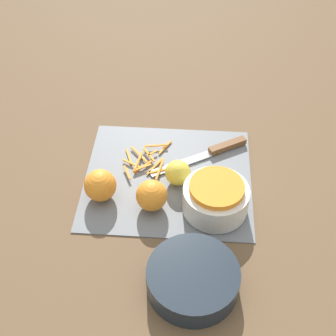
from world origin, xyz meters
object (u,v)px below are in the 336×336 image
object	(u,v)px
bowl_dark	(193,279)
orange_left	(100,185)
knife	(216,150)
lemon	(178,173)
bowl_speckled	(216,197)
orange_right	(152,195)

from	to	relation	value
bowl_dark	orange_left	world-z (taller)	orange_left
knife	lemon	distance (m)	0.15
bowl_dark	lemon	distance (m)	0.28
bowl_dark	orange_left	size ratio (longest dim) A/B	2.46
orange_left	lemon	distance (m)	0.19
bowl_speckled	lemon	bearing A→B (deg)	-40.82
bowl_dark	knife	bearing A→B (deg)	-96.95
bowl_speckled	lemon	size ratio (longest dim) A/B	2.43
orange_left	orange_right	world-z (taller)	orange_left
bowl_speckled	orange_left	size ratio (longest dim) A/B	1.98
bowl_dark	orange_right	xyz separation A→B (m)	(0.10, -0.20, 0.02)
bowl_speckled	orange_left	xyz separation A→B (m)	(0.27, -0.02, 0.00)
lemon	orange_left	bearing A→B (deg)	18.70
bowl_speckled	knife	world-z (taller)	bowl_speckled
bowl_dark	lemon	world-z (taller)	lemon
orange_left	lemon	world-z (taller)	orange_left
bowl_dark	bowl_speckled	bearing A→B (deg)	-102.37
orange_left	knife	bearing A→B (deg)	-147.54
knife	orange_right	size ratio (longest dim) A/B	3.42
bowl_dark	knife	distance (m)	0.40
bowl_speckled	orange_right	bearing A→B (deg)	1.21
knife	orange_left	distance (m)	0.32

